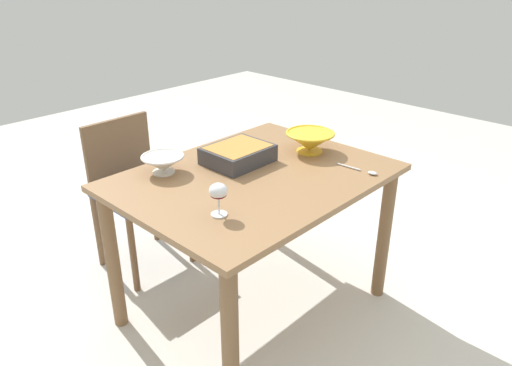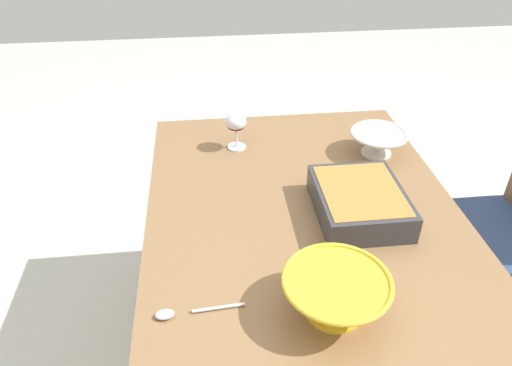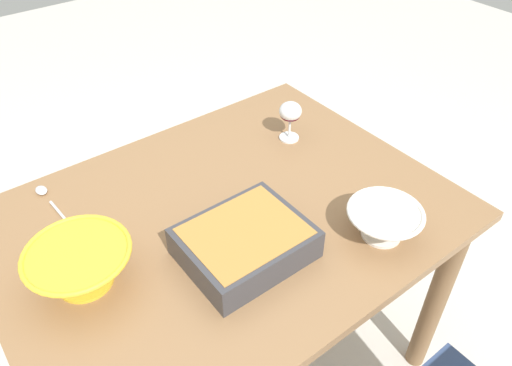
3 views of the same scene
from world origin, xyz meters
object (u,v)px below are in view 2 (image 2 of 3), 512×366
at_px(wine_glass, 236,124).
at_px(mixing_bowl, 378,142).
at_px(chair, 508,228).
at_px(casserole_dish, 360,200).
at_px(small_bowl, 336,294).
at_px(serving_spoon, 181,312).
at_px(dining_table, 301,238).

relative_size(wine_glass, mixing_bowl, 0.68).
height_order(chair, casserole_dish, chair).
relative_size(wine_glass, small_bowl, 0.54).
bearing_deg(serving_spoon, small_bowl, 84.98).
xyz_separation_m(chair, small_bowl, (0.54, -0.82, 0.33)).
relative_size(dining_table, mixing_bowl, 6.18).
bearing_deg(wine_glass, small_bowl, 11.87).
relative_size(chair, serving_spoon, 4.08).
relative_size(casserole_dish, mixing_bowl, 1.53).
bearing_deg(wine_glass, casserole_dish, 37.60).
height_order(chair, serving_spoon, chair).
xyz_separation_m(casserole_dish, small_bowl, (0.35, -0.16, 0.01)).
bearing_deg(serving_spoon, casserole_dish, 122.12).
distance_m(wine_glass, casserole_dish, 0.53).
height_order(dining_table, serving_spoon, serving_spoon).
bearing_deg(casserole_dish, small_bowl, -24.65).
distance_m(dining_table, small_bowl, 0.43).
distance_m(dining_table, serving_spoon, 0.52).
xyz_separation_m(casserole_dish, mixing_bowl, (-0.32, 0.16, 0.00)).
xyz_separation_m(wine_glass, casserole_dish, (0.42, 0.32, -0.05)).
relative_size(small_bowl, serving_spoon, 1.19).
bearing_deg(dining_table, chair, 99.94).
bearing_deg(casserole_dish, chair, 106.01).
bearing_deg(mixing_bowl, casserole_dish, -26.53).
bearing_deg(serving_spoon, chair, 113.51).
bearing_deg(wine_glass, mixing_bowl, 78.58).
bearing_deg(small_bowl, serving_spoon, -95.02).
height_order(mixing_bowl, serving_spoon, mixing_bowl).
relative_size(mixing_bowl, small_bowl, 0.79).
height_order(dining_table, small_bowl, small_bowl).
relative_size(dining_table, small_bowl, 4.91).
distance_m(chair, wine_glass, 1.07).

